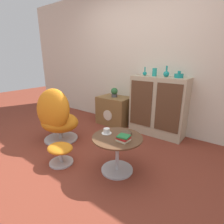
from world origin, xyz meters
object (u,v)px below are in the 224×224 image
(potted_plant, at_px, (114,92))
(bowl, at_px, (126,133))
(teacup, at_px, (107,131))
(egg_chair, at_px, (56,117))
(book_stack, at_px, (123,138))
(sideboard, at_px, (158,106))
(tv_console, at_px, (114,110))
(vase_leftmost, at_px, (145,73))
(vase_inner_right, at_px, (166,74))
(vase_rightmost, at_px, (179,75))
(vase_inner_left, at_px, (155,72))
(coffee_table, at_px, (117,149))
(ottoman, at_px, (60,151))

(potted_plant, bearing_deg, bowl, -48.42)
(teacup, bearing_deg, egg_chair, 176.56)
(egg_chair, xyz_separation_m, book_stack, (1.36, -0.11, 0.06))
(sideboard, bearing_deg, egg_chair, -133.44)
(tv_console, height_order, potted_plant, potted_plant)
(tv_console, bearing_deg, vase_leftmost, 4.27)
(vase_inner_right, bearing_deg, vase_rightmost, 0.00)
(teacup, bearing_deg, sideboard, 85.87)
(tv_console, height_order, egg_chair, egg_chair)
(bowl, bearing_deg, book_stack, -66.60)
(vase_rightmost, distance_m, potted_plant, 1.28)
(potted_plant, bearing_deg, sideboard, 2.62)
(egg_chair, relative_size, vase_inner_left, 6.81)
(teacup, distance_m, book_stack, 0.28)
(coffee_table, xyz_separation_m, vase_inner_right, (0.03, 1.32, 0.79))
(vase_inner_left, height_order, teacup, vase_inner_left)
(coffee_table, height_order, vase_leftmost, vase_leftmost)
(vase_inner_right, xyz_separation_m, vase_rightmost, (0.20, 0.00, -0.02))
(sideboard, relative_size, vase_inner_right, 5.81)
(vase_inner_right, distance_m, book_stack, 1.49)
(sideboard, relative_size, vase_leftmost, 6.96)
(potted_plant, relative_size, teacup, 1.53)
(vase_inner_right, bearing_deg, egg_chair, -135.55)
(coffee_table, distance_m, vase_inner_left, 1.55)
(sideboard, height_order, vase_leftmost, vase_leftmost)
(potted_plant, bearing_deg, coffee_table, -52.44)
(ottoman, height_order, vase_inner_left, vase_inner_left)
(ottoman, distance_m, potted_plant, 1.69)
(teacup, bearing_deg, coffee_table, -0.91)
(coffee_table, xyz_separation_m, teacup, (-0.16, 0.00, 0.18))
(ottoman, height_order, potted_plant, potted_plant)
(egg_chair, bearing_deg, vase_inner_left, 49.41)
(vase_inner_left, bearing_deg, vase_leftmost, 180.00)
(book_stack, relative_size, bowl, 1.02)
(vase_inner_right, height_order, bowl, vase_inner_right)
(ottoman, relative_size, vase_inner_left, 2.65)
(coffee_table, xyz_separation_m, vase_inner_left, (-0.18, 1.32, 0.80))
(potted_plant, bearing_deg, vase_inner_right, 2.59)
(book_stack, bearing_deg, coffee_table, 159.91)
(vase_inner_left, xyz_separation_m, bowl, (0.21, -1.19, -0.62))
(coffee_table, height_order, bowl, bowl)
(vase_inner_left, bearing_deg, vase_inner_right, -0.00)
(bowl, bearing_deg, vase_inner_right, 90.50)
(egg_chair, xyz_separation_m, coffee_table, (1.25, -0.07, -0.13))
(ottoman, bearing_deg, book_stack, 19.22)
(vase_inner_left, distance_m, bowl, 1.37)
(ottoman, relative_size, vase_inner_right, 1.99)
(bowl, bearing_deg, coffee_table, -106.59)
(sideboard, distance_m, vase_inner_right, 0.57)
(vase_inner_left, relative_size, bowl, 0.95)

